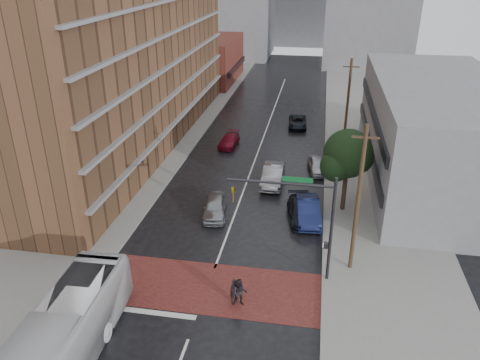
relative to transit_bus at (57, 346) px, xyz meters
The scene contains 21 objects.
ground 9.23m from the transit_bus, 52.65° to the left, with size 160.00×160.00×0.00m, color black.
crosswalk 9.62m from the transit_bus, 54.48° to the left, with size 14.00×5.00×0.02m, color maroon.
sidewalk_west 32.80m from the transit_bus, 100.55° to the left, with size 9.00×90.00×0.15m, color gray.
sidewalk_east 36.45m from the transit_bus, 62.17° to the left, with size 9.00×90.00×0.15m, color gray.
apartment_block 34.59m from the transit_bus, 105.24° to the left, with size 10.00×44.00×28.00m, color brown.
storefront_west 61.57m from the transit_bus, 96.06° to the left, with size 8.00×16.00×7.00m, color brown.
building_east 35.10m from the transit_bus, 51.04° to the left, with size 11.00×26.00×9.00m, color gray.
street_tree 23.99m from the transit_bus, 53.92° to the left, with size 4.20×4.10×6.90m.
signal_mast 15.23m from the transit_bus, 40.54° to the left, with size 6.50×0.30×7.20m.
utility_pole_near 18.48m from the transit_bus, 38.08° to the left, with size 1.60×0.26×10.00m.
utility_pole_far 34.49m from the transit_bus, 65.38° to the left, with size 1.60×0.26×10.00m.
transit_bus is the anchor object (origin of this frame).
pedestrian_a 9.97m from the transit_bus, 41.60° to the left, with size 0.59×0.39×1.61m, color black.
pedestrian_b 10.11m from the transit_bus, 39.70° to the left, with size 0.87×0.68×1.79m, color black.
car_travel_a 17.15m from the transit_bus, 76.65° to the left, with size 1.78×4.41×1.50m, color #95969C.
car_travel_b 24.58m from the transit_bus, 71.29° to the left, with size 1.79×5.14×1.69m, color #A0A2A7.
car_travel_c 32.08m from the transit_bus, 86.21° to the left, with size 1.73×4.25×1.23m, color maroon.
suv_travel 40.76m from the transit_bus, 77.06° to the left, with size 2.15×4.66×1.29m, color black.
car_parked_near 20.59m from the transit_bus, 56.77° to the left, with size 1.74×5.00×1.65m, color #141C48.
car_parked_mid 20.33m from the transit_bus, 57.95° to the left, with size 1.97×4.85×1.41m, color black.
car_parked_far 29.11m from the transit_bus, 66.07° to the left, with size 1.61×4.00×1.36m, color #B1B3B9.
Camera 1 is at (6.00, -22.29, 18.47)m, focal length 35.00 mm.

